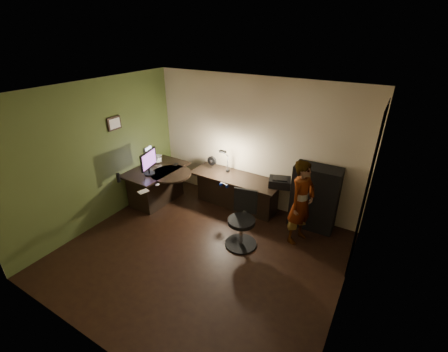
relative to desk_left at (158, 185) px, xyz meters
The scene contains 27 objects.
floor 2.09m from the desk_left, 28.57° to the right, with size 4.50×4.00×0.01m, color black.
ceiling 3.09m from the desk_left, 28.57° to the right, with size 4.50×4.00×0.01m, color silver.
wall_back 2.28m from the desk_left, 29.66° to the left, with size 4.50×0.01×2.70m, color #C2B08D.
wall_front 3.61m from the desk_left, 58.91° to the right, with size 4.50×0.01×2.70m, color #C2B08D.
wall_left 1.44m from the desk_left, 114.92° to the right, with size 0.01×4.00×2.70m, color #C2B08D.
wall_right 4.28m from the desk_left, 13.59° to the right, with size 0.01×4.00×2.70m, color #C2B08D.
green_wall_overlay 1.44m from the desk_left, 114.19° to the right, with size 0.00×4.00×2.70m, color #465525.
arched_doorway 4.14m from the desk_left, ahead, with size 0.01×0.90×2.60m, color black.
french_door 4.37m from the desk_left, 20.76° to the right, with size 0.02×0.92×2.10m, color white.
framed_picture 1.61m from the desk_left, 128.41° to the right, with size 0.04×0.30×0.25m, color black.
desk_left is the anchor object (origin of this frame).
desk_right 1.71m from the desk_left, 22.31° to the left, with size 1.91×0.67×0.72m, color black.
cabinet 3.30m from the desk_left, 14.08° to the left, with size 0.83×0.42×1.25m, color black.
laptop_stand 0.61m from the desk_left, 135.97° to the left, with size 0.26×0.22×0.11m, color silver.
laptop 0.73m from the desk_left, 134.98° to the left, with size 0.29×0.28×0.20m, color silver.
monitor 0.65m from the desk_left, 73.19° to the right, with size 0.11×0.55×0.36m, color black.
mouse 0.91m from the desk_left, 45.30° to the right, with size 0.06×0.09×0.04m, color silver.
phone 0.60m from the desk_left, 54.49° to the left, with size 0.07×0.14×0.01m, color black.
pen 0.63m from the desk_left, 73.68° to the right, with size 0.01×0.15×0.01m, color black.
speaker 0.99m from the desk_left, 101.98° to the right, with size 0.07×0.07×0.18m, color black.
notepad 1.10m from the desk_left, 60.19° to the right, with size 0.13×0.19×0.01m, color silver.
desk_fan 1.30m from the desk_left, 36.92° to the left, with size 0.20×0.11×0.31m, color black.
headphones 1.63m from the desk_left, ahead, with size 0.17×0.07×0.08m, color navy.
printer 2.64m from the desk_left, 16.67° to the left, with size 0.41×0.32×0.18m, color black.
desk_lamp 1.65m from the desk_left, 30.06° to the left, with size 0.14×0.27×0.60m, color black.
office_chair 2.32m from the desk_left, 10.28° to the right, with size 0.56×0.56×1.01m, color black.
person 3.13m from the desk_left, ahead, with size 0.55×0.37×1.55m, color #D8A88C.
Camera 1 is at (2.38, -3.24, 3.49)m, focal length 24.00 mm.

